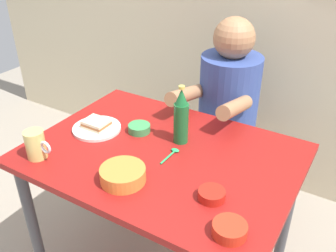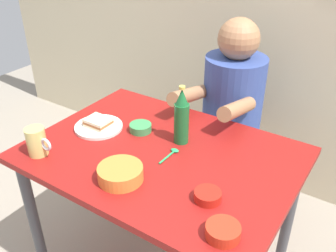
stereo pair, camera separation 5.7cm
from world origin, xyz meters
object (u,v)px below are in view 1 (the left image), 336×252
stool (223,157)px  beer_mug (36,145)px  dining_table (162,170)px  beer_bottle (181,117)px  sandwich (96,124)px  soup_bowl_orange (123,174)px  plate_orange (97,128)px  person_seated (228,94)px

stool → beer_mug: (-0.44, -0.92, 0.45)m
dining_table → beer_bottle: 0.24m
sandwich → beer_bottle: (0.38, 0.11, 0.09)m
dining_table → sandwich: sandwich is taller
beer_mug → sandwich: bearing=78.2°
dining_table → beer_mug: (-0.41, -0.29, 0.15)m
stool → beer_mug: bearing=-115.8°
beer_mug → soup_bowl_orange: 0.39m
dining_table → plate_orange: 0.36m
plate_orange → person_seated: bearing=58.2°
sandwich → soup_bowl_orange: size_ratio=0.65×
beer_bottle → soup_bowl_orange: bearing=-98.0°
person_seated → sandwich: (-0.38, -0.62, 0.01)m
dining_table → person_seated: bearing=86.9°
stool → plate_orange: size_ratio=2.05×
person_seated → plate_orange: (-0.38, -0.62, -0.02)m
plate_orange → stool: bearing=58.6°
beer_mug → plate_orange: bearing=78.2°
sandwich → soup_bowl_orange: bearing=-35.7°
plate_orange → beer_bottle: beer_bottle is taller
dining_table → person_seated: (0.03, 0.62, 0.12)m
person_seated → soup_bowl_orange: size_ratio=4.23×
person_seated → beer_bottle: (-0.01, -0.51, 0.09)m
sandwich → beer_mug: size_ratio=0.87×
plate_orange → beer_bottle: 0.41m
person_seated → beer_mug: bearing=-116.0°
person_seated → beer_mug: size_ratio=5.71×
stool → plate_orange: plate_orange is taller
dining_table → sandwich: bearing=179.9°
beer_bottle → beer_mug: bearing=-137.2°
person_seated → plate_orange: person_seated is taller
plate_orange → sandwich: size_ratio=2.00×
dining_table → beer_mug: size_ratio=8.73×
plate_orange → beer_bottle: (0.38, 0.11, 0.11)m
beer_bottle → soup_bowl_orange: size_ratio=1.54×
plate_orange → beer_mug: (-0.06, -0.29, 0.05)m
plate_orange → sandwich: (0.00, 0.00, 0.02)m
person_seated → soup_bowl_orange: 0.86m
person_seated → sandwich: 0.73m
stool → beer_bottle: (-0.01, -0.52, 0.51)m
beer_mug → soup_bowl_orange: (0.39, 0.06, -0.03)m
plate_orange → beer_bottle: bearing=16.7°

